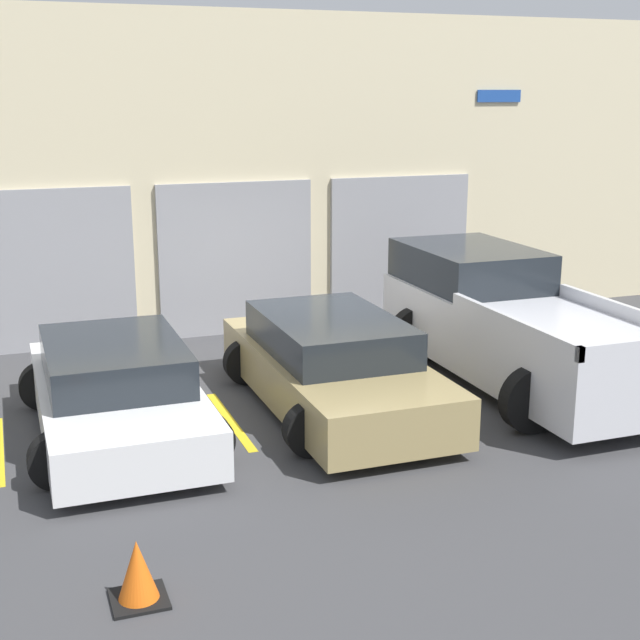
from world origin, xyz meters
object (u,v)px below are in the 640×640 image
(pickup_truck, at_px, (508,323))
(sedan_side, at_px, (332,365))
(traffic_cone, at_px, (138,573))
(sedan_white, at_px, (116,392))

(pickup_truck, relative_size, sedan_side, 1.17)
(pickup_truck, bearing_deg, sedan_side, -175.20)
(sedan_side, bearing_deg, traffic_cone, -129.56)
(pickup_truck, xyz_separation_m, traffic_cone, (-6.00, -4.08, -0.60))
(pickup_truck, bearing_deg, sedan_white, -177.60)
(pickup_truck, xyz_separation_m, sedan_side, (-2.83, -0.24, -0.26))
(sedan_white, height_order, traffic_cone, sedan_white)
(sedan_white, xyz_separation_m, sedan_side, (2.83, 0.00, 0.04))
(traffic_cone, bearing_deg, pickup_truck, 34.20)
(sedan_side, relative_size, traffic_cone, 8.28)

